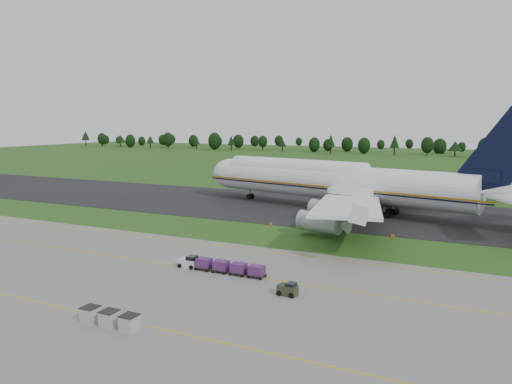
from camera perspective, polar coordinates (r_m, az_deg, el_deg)
The scene contains 10 objects.
ground at distance 86.97m, azimuth -0.34°, elevation -4.78°, with size 600.00×600.00×0.00m, color #254D17.
apron at distance 59.51m, azimuth -15.18°, elevation -11.17°, with size 300.00×52.00×0.06m, color slate.
taxiway at distance 112.29m, azimuth 5.97°, elevation -1.87°, with size 300.00×40.00×0.08m, color black.
apron_markings at distance 64.66m, azimuth -11.06°, elevation -9.44°, with size 300.00×30.20×0.01m.
tree_line at distance 298.83m, azimuth 20.17°, elevation 5.05°, with size 529.10×23.26×11.75m.
aircraft at distance 110.07m, azimuth 9.67°, elevation 1.15°, with size 78.77×74.60×22.03m.
baggage_train at distance 65.18m, azimuth -4.24°, elevation -8.42°, with size 12.47×1.59×1.53m.
utility_cart at distance 56.91m, azimuth 3.63°, elevation -11.14°, with size 2.24×1.51×1.19m.
uld_row at distance 50.70m, azimuth -16.40°, elevation -13.70°, with size 6.36×1.56×1.54m.
edge_markers at distance 89.65m, azimuth 8.29°, elevation -4.29°, with size 22.92×0.30×0.60m.
Camera 1 is at (37.33, -76.12, 19.37)m, focal length 35.00 mm.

